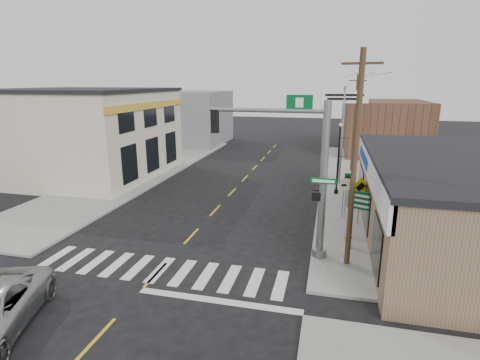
% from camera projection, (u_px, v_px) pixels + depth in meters
% --- Properties ---
extents(ground, '(140.00, 140.00, 0.00)m').
position_uv_depth(ground, '(156.00, 275.00, 15.09)').
color(ground, black).
rests_on(ground, ground).
extents(sidewalk_right, '(6.00, 38.00, 0.13)m').
position_uv_depth(sidewalk_right, '(365.00, 196.00, 25.22)').
color(sidewalk_right, gray).
rests_on(sidewalk_right, ground).
extents(sidewalk_left, '(6.00, 38.00, 0.13)m').
position_uv_depth(sidewalk_left, '(125.00, 180.00, 29.35)').
color(sidewalk_left, gray).
rests_on(sidewalk_left, ground).
extents(center_line, '(0.12, 56.00, 0.01)m').
position_uv_depth(center_line, '(215.00, 210.00, 22.60)').
color(center_line, gold).
rests_on(center_line, ground).
extents(crosswalk, '(11.00, 2.20, 0.01)m').
position_uv_depth(crosswalk, '(160.00, 270.00, 15.46)').
color(crosswalk, silver).
rests_on(crosswalk, ground).
extents(left_building, '(12.00, 12.00, 6.80)m').
position_uv_depth(left_building, '(84.00, 134.00, 30.35)').
color(left_building, beige).
rests_on(left_building, ground).
extents(bldg_distant_right, '(8.00, 10.00, 5.60)m').
position_uv_depth(bldg_distant_right, '(384.00, 128.00, 39.80)').
color(bldg_distant_right, brown).
rests_on(bldg_distant_right, ground).
extents(bldg_distant_left, '(9.00, 10.00, 6.40)m').
position_uv_depth(bldg_distant_left, '(188.00, 117.00, 46.85)').
color(bldg_distant_left, gray).
rests_on(bldg_distant_left, ground).
extents(traffic_signal_pole, '(5.45, 0.40, 6.90)m').
position_uv_depth(traffic_signal_pole, '(304.00, 164.00, 15.55)').
color(traffic_signal_pole, gray).
rests_on(traffic_signal_pole, sidewalk_right).
extents(guide_sign, '(1.42, 0.13, 2.49)m').
position_uv_depth(guide_sign, '(362.00, 206.00, 18.01)').
color(guide_sign, '#4B3622').
rests_on(guide_sign, sidewalk_right).
extents(fire_hydrant, '(0.24, 0.24, 0.77)m').
position_uv_depth(fire_hydrant, '(348.00, 238.00, 17.22)').
color(fire_hydrant, '#C29700').
rests_on(fire_hydrant, sidewalk_right).
extents(ped_crossing_sign, '(1.01, 0.07, 2.59)m').
position_uv_depth(ped_crossing_sign, '(360.00, 192.00, 19.63)').
color(ped_crossing_sign, gray).
rests_on(ped_crossing_sign, sidewalk_right).
extents(lamp_post, '(0.62, 0.49, 4.79)m').
position_uv_depth(lamp_post, '(340.00, 153.00, 24.88)').
color(lamp_post, black).
rests_on(lamp_post, sidewalk_right).
extents(dance_center_sign, '(3.35, 0.21, 7.12)m').
position_uv_depth(dance_center_sign, '(343.00, 111.00, 26.91)').
color(dance_center_sign, gray).
rests_on(dance_center_sign, sidewalk_right).
extents(bare_tree, '(2.14, 2.14, 4.29)m').
position_uv_depth(bare_tree, '(432.00, 188.00, 14.67)').
color(bare_tree, black).
rests_on(bare_tree, sidewalk_right).
extents(shrub_front, '(1.15, 1.15, 0.87)m').
position_uv_depth(shrub_front, '(419.00, 273.00, 14.09)').
color(shrub_front, '#163512').
rests_on(shrub_front, sidewalk_right).
extents(shrub_back, '(0.99, 0.99, 0.74)m').
position_uv_depth(shrub_back, '(386.00, 218.00, 19.89)').
color(shrub_back, black).
rests_on(shrub_back, sidewalk_right).
extents(utility_pole_near, '(1.50, 0.22, 8.62)m').
position_uv_depth(utility_pole_near, '(355.00, 160.00, 14.66)').
color(utility_pole_near, '#4D341F').
rests_on(utility_pole_near, sidewalk_right).
extents(utility_pole_far, '(1.39, 0.21, 8.02)m').
position_uv_depth(utility_pole_far, '(355.00, 122.00, 31.25)').
color(utility_pole_far, '#442D1D').
rests_on(utility_pole_far, sidewalk_right).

